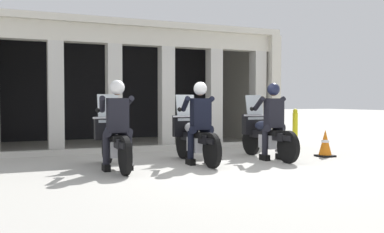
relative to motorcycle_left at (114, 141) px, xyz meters
The scene contains 11 objects.
ground_plane 3.17m from the motorcycle_left, 58.54° to the left, with size 80.00×80.00×0.00m, color #A8A59E.
station_building 5.08m from the motorcycle_left, 74.17° to the left, with size 7.97×3.97×3.21m.
kerb_strip 2.70m from the motorcycle_left, 60.13° to the left, with size 7.47×0.24×0.12m, color #B7B5AD.
motorcycle_left is the anchor object (origin of this frame).
police_officer_left 0.52m from the motorcycle_left, 90.26° to the right, with size 0.63×0.61×1.58m.
motorcycle_center 1.64m from the motorcycle_left, ahead, with size 0.62×2.04×1.35m.
police_officer_center 1.70m from the motorcycle_left, ahead, with size 0.63×0.61×1.58m.
motorcycle_right 3.27m from the motorcycle_left, ahead, with size 0.62×2.04×1.35m.
police_officer_right 3.30m from the motorcycle_left, ahead, with size 0.63×0.61×1.58m.
traffic_cone_flank 4.61m from the motorcycle_left, ahead, with size 0.34×0.34×0.59m.
bollard_kerbside 5.68m from the motorcycle_left, 19.16° to the left, with size 0.14×0.14×1.01m.
Camera 1 is at (-3.37, -7.39, 1.23)m, focal length 40.35 mm.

